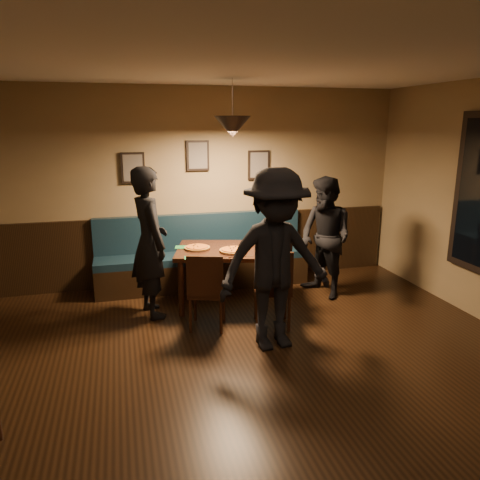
{
  "coord_description": "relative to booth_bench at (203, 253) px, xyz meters",
  "views": [
    {
      "loc": [
        -1.1,
        -3.05,
        2.28
      ],
      "look_at": [
        0.25,
        2.06,
        0.95
      ],
      "focal_mm": 34.51,
      "sensor_mm": 36.0,
      "label": 1
    }
  ],
  "objects": [
    {
      "name": "cutlery_set",
      "position": [
        0.22,
        -1.17,
        0.25
      ],
      "size": [
        0.17,
        0.03,
        0.0
      ],
      "primitive_type": "cube",
      "rotation": [
        0.0,
        0.0,
        1.67
      ],
      "color": "silver",
      "rests_on": "dining_table"
    },
    {
      "name": "diner_front",
      "position": [
        0.39,
        -2.01,
        0.44
      ],
      "size": [
        1.28,
        0.81,
        1.88
      ],
      "primitive_type": "imported",
      "rotation": [
        0.0,
        0.0,
        0.1
      ],
      "color": "black",
      "rests_on": "floor"
    },
    {
      "name": "picture_left",
      "position": [
        -0.9,
        0.27,
        1.2
      ],
      "size": [
        0.32,
        0.04,
        0.42
      ],
      "primitive_type": "cube",
      "color": "black",
      "rests_on": "wall_back"
    },
    {
      "name": "napkin_a",
      "position": [
        -0.38,
        -0.56,
        0.25
      ],
      "size": [
        0.19,
        0.19,
        0.01
      ],
      "primitive_type": "cube",
      "rotation": [
        0.0,
        0.0,
        -0.19
      ],
      "color": "#1C6B32",
      "rests_on": "dining_table"
    },
    {
      "name": "chair_near_right",
      "position": [
        0.53,
        -1.52,
        -0.03
      ],
      "size": [
        0.5,
        0.5,
        0.93
      ],
      "primitive_type": null,
      "rotation": [
        0.0,
        0.0,
        -0.23
      ],
      "color": "black",
      "rests_on": "floor"
    },
    {
      "name": "soda_glass",
      "position": [
        0.9,
        -1.07,
        0.33
      ],
      "size": [
        0.09,
        0.09,
        0.16
      ],
      "primitive_type": "cylinder",
      "rotation": [
        0.0,
        0.0,
        -0.19
      ],
      "color": "black",
      "rests_on": "dining_table"
    },
    {
      "name": "dining_table",
      "position": [
        0.25,
        -0.79,
        -0.12
      ],
      "size": [
        1.59,
        1.23,
        0.75
      ],
      "primitive_type": "cube",
      "rotation": [
        0.0,
        0.0,
        -0.26
      ],
      "color": "#301C0D",
      "rests_on": "floor"
    },
    {
      "name": "diner_left",
      "position": [
        -0.79,
        -0.83,
        0.41
      ],
      "size": [
        0.58,
        0.75,
        1.82
      ],
      "primitive_type": "imported",
      "rotation": [
        0.0,
        0.0,
        1.81
      ],
      "color": "black",
      "rests_on": "floor"
    },
    {
      "name": "floor",
      "position": [
        0.0,
        -3.2,
        -0.5
      ],
      "size": [
        7.0,
        7.0,
        0.0
      ],
      "primitive_type": "plane",
      "color": "black",
      "rests_on": "ground"
    },
    {
      "name": "picture_center",
      "position": [
        0.0,
        0.27,
        1.35
      ],
      "size": [
        0.32,
        0.04,
        0.42
      ],
      "primitive_type": "cube",
      "color": "black",
      "rests_on": "wall_back"
    },
    {
      "name": "chair_near_left",
      "position": [
        -0.2,
        -1.38,
        -0.05
      ],
      "size": [
        0.5,
        0.5,
        0.9
      ],
      "primitive_type": null,
      "rotation": [
        0.0,
        0.0,
        -0.31
      ],
      "color": "black",
      "rests_on": "floor"
    },
    {
      "name": "pendant_lamp",
      "position": [
        0.25,
        -0.79,
        1.75
      ],
      "size": [
        0.44,
        0.44,
        0.25
      ],
      "primitive_type": "cone",
      "rotation": [
        3.14,
        0.0,
        0.0
      ],
      "color": "black",
      "rests_on": "ceiling"
    },
    {
      "name": "tabasco_bottle",
      "position": [
        0.77,
        -0.81,
        0.31
      ],
      "size": [
        0.03,
        0.03,
        0.12
      ],
      "primitive_type": "cylinder",
      "rotation": [
        0.0,
        0.0,
        -0.19
      ],
      "color": "#8F1904",
      "rests_on": "dining_table"
    },
    {
      "name": "pizza_b",
      "position": [
        0.22,
        -0.94,
        0.27
      ],
      "size": [
        0.42,
        0.42,
        0.04
      ],
      "primitive_type": "cylinder",
      "rotation": [
        0.0,
        0.0,
        0.25
      ],
      "color": "orange",
      "rests_on": "dining_table"
    },
    {
      "name": "napkin_b",
      "position": [
        -0.34,
        -1.07,
        0.25
      ],
      "size": [
        0.16,
        0.16,
        0.01
      ],
      "primitive_type": "cube",
      "rotation": [
        0.0,
        0.0,
        -0.12
      ],
      "color": "#207A3D",
      "rests_on": "dining_table"
    },
    {
      "name": "diner_right",
      "position": [
        1.51,
        -0.78,
        0.31
      ],
      "size": [
        0.84,
        0.94,
        1.62
      ],
      "primitive_type": "imported",
      "rotation": [
        0.0,
        0.0,
        -1.24
      ],
      "color": "black",
      "rests_on": "floor"
    },
    {
      "name": "booth_bench",
      "position": [
        0.0,
        0.0,
        0.0
      ],
      "size": [
        3.0,
        0.6,
        1.0
      ],
      "primitive_type": null,
      "color": "#0F232D",
      "rests_on": "ground"
    },
    {
      "name": "pizza_c",
      "position": [
        0.64,
        -0.61,
        0.27
      ],
      "size": [
        0.4,
        0.4,
        0.04
      ],
      "primitive_type": "cylinder",
      "rotation": [
        0.0,
        0.0,
        -0.18
      ],
      "color": "#C16F24",
      "rests_on": "dining_table"
    },
    {
      "name": "pizza_a",
      "position": [
        -0.2,
        -0.69,
        0.27
      ],
      "size": [
        0.35,
        0.35,
        0.04
      ],
      "primitive_type": "cylinder",
      "rotation": [
        0.0,
        0.0,
        -0.1
      ],
      "color": "#C46B25",
      "rests_on": "dining_table"
    },
    {
      "name": "wainscot",
      "position": [
        0.0,
        0.27,
        0.0
      ],
      "size": [
        5.88,
        0.06,
        1.0
      ],
      "primitive_type": "cube",
      "color": "black",
      "rests_on": "ground"
    },
    {
      "name": "picture_right",
      "position": [
        0.9,
        0.27,
        1.2
      ],
      "size": [
        0.32,
        0.04,
        0.42
      ],
      "primitive_type": "cube",
      "color": "black",
      "rests_on": "wall_back"
    },
    {
      "name": "ceiling",
      "position": [
        0.0,
        -3.2,
        2.3
      ],
      "size": [
        7.0,
        7.0,
        0.0
      ],
      "primitive_type": "plane",
      "rotation": [
        3.14,
        0.0,
        0.0
      ],
      "color": "silver",
      "rests_on": "ground"
    },
    {
      "name": "wall_back",
      "position": [
        0.0,
        0.3,
        0.9
      ],
      "size": [
        6.0,
        0.0,
        6.0
      ],
      "primitive_type": "plane",
      "rotation": [
        1.57,
        0.0,
        0.0
      ],
      "color": "#8C704F",
      "rests_on": "ground"
    }
  ]
}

